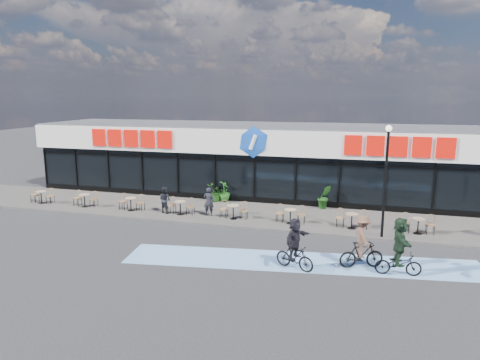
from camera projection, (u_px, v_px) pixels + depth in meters
The scene contains 21 objects.
ground at pixel (217, 240), 19.45m from camera, with size 120.00×120.00×0.00m, color #28282B.
sidewalk at pixel (243, 214), 23.68m from camera, with size 44.00×5.00×0.10m, color #504C47.
bike_lane at pixel (300, 262), 16.96m from camera, with size 14.00×2.20×0.01m, color #74A5DC.
building at pixel (265, 159), 28.36m from camera, with size 30.60×6.57×4.75m.
lamp_post at pixel (386, 172), 19.07m from camera, with size 0.28×0.28×5.11m.
bistro_set_0 at pixel (42, 196), 25.76m from camera, with size 1.54×0.62×0.90m.
bistro_set_1 at pixel (86, 199), 24.95m from camera, with size 1.54×0.62×0.90m.
bistro_set_2 at pixel (132, 202), 24.14m from camera, with size 1.54×0.62×0.90m.
bistro_set_3 at pixel (181, 206), 23.33m from camera, with size 1.54×0.62×0.90m.
bistro_set_4 at pixel (234, 210), 22.52m from camera, with size 1.54×0.62×0.90m.
bistro_set_5 at pixel (291, 214), 21.71m from camera, with size 1.54×0.62×0.90m.
bistro_set_6 at pixel (352, 219), 20.90m from camera, with size 1.54×0.62×0.90m.
bistro_set_7 at pixel (418, 224), 20.10m from camera, with size 1.54×0.62×0.90m.
potted_plant_left at pixel (216, 193), 26.11m from camera, with size 0.97×0.84×1.08m, color #1B4513.
potted_plant_mid at pixel (224, 191), 26.11m from camera, with size 0.70×0.70×1.24m, color #1C5016.
potted_plant_right at pixel (324, 197), 24.43m from camera, with size 0.75×0.61×1.37m, color #1A4814.
patron_left at pixel (209, 202), 22.97m from camera, with size 0.57×0.37×1.56m, color black.
patron_right at pixel (165, 200), 23.56m from camera, with size 0.71×0.56×1.47m, color black.
cyclist_a at pixel (399, 249), 15.52m from camera, with size 1.71×1.66×2.19m.
cyclist_b at pixel (362, 245), 16.22m from camera, with size 1.78×1.19×2.06m.
cyclist_c at pixel (295, 246), 16.06m from camera, with size 1.67×1.51×2.01m.
Camera 1 is at (6.07, -17.55, 6.49)m, focal length 32.00 mm.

